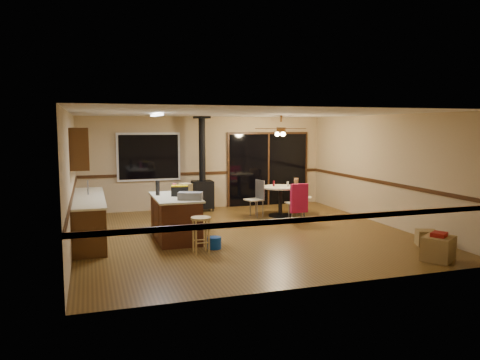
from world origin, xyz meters
name	(u,v)px	position (x,y,z in m)	size (l,w,h in m)	color
floor	(244,234)	(0.00, 0.00, 0.00)	(7.00, 7.00, 0.00)	brown
ceiling	(244,113)	(0.00, 0.00, 2.60)	(7.00, 7.00, 0.00)	silver
wall_back	(205,163)	(0.00, 3.50, 1.30)	(7.00, 7.00, 0.00)	tan
wall_front	(322,198)	(0.00, -3.50, 1.30)	(7.00, 7.00, 0.00)	tan
wall_left	(71,180)	(-3.50, 0.00, 1.30)	(7.00, 7.00, 0.00)	tan
wall_right	(384,170)	(3.50, 0.00, 1.30)	(7.00, 7.00, 0.00)	tan
chair_rail	(244,188)	(0.00, 0.00, 1.00)	(7.00, 7.00, 0.08)	#39200E
window	(149,157)	(-1.60, 3.45, 1.50)	(1.72, 0.10, 1.32)	black
sliding_door	(268,170)	(1.90, 3.45, 1.05)	(2.52, 0.10, 2.10)	black
lower_cabinets	(89,219)	(-3.20, 0.50, 0.43)	(0.60, 3.00, 0.86)	#502E14
countertop	(88,198)	(-3.20, 0.50, 0.88)	(0.64, 3.04, 0.04)	beige
upper_cabinets	(80,147)	(-3.33, 0.70, 1.90)	(0.35, 2.00, 0.80)	#502E14
kitchen_island	(175,218)	(-1.50, 0.00, 0.45)	(0.88, 1.68, 0.90)	#462011
wood_stove	(202,185)	(-0.20, 3.05, 0.73)	(0.55, 0.50, 2.52)	black
ceiling_fan	(281,131)	(1.54, 1.65, 2.21)	(0.24, 0.24, 0.55)	brown
fluorescent_strip	(157,115)	(-1.80, 0.30, 2.56)	(0.10, 1.20, 0.04)	white
toolbox_grey	(190,196)	(-1.29, -0.53, 0.97)	(0.47, 0.26, 0.15)	slate
toolbox_black	(180,191)	(-1.40, 0.02, 1.00)	(0.35, 0.19, 0.19)	black
toolbox_yellow_lid	(180,186)	(-1.40, 0.02, 1.11)	(0.33, 0.18, 0.03)	gold
box_on_island	(185,188)	(-1.18, 0.51, 1.00)	(0.21, 0.29, 0.20)	olive
bottle_dark	(158,188)	(-1.82, 0.24, 1.05)	(0.09, 0.09, 0.31)	black
bottle_pink	(174,189)	(-1.49, 0.15, 1.02)	(0.08, 0.08, 0.25)	#D84C8C
bottle_white	(158,189)	(-1.75, 0.63, 0.98)	(0.05, 0.05, 0.16)	white
bar_stool	(201,235)	(-1.25, -1.22, 0.34)	(0.37, 0.37, 0.67)	tan
blue_bucket	(214,243)	(-0.93, -0.97, 0.11)	(0.27, 0.27, 0.22)	#0D41B9
dining_table	(280,196)	(1.54, 1.65, 0.53)	(0.97, 0.97, 0.78)	black
glass_red	(274,183)	(1.39, 1.75, 0.85)	(0.05, 0.05, 0.15)	#590C14
glass_cream	(288,184)	(1.72, 1.60, 0.84)	(0.05, 0.05, 0.13)	beige
chair_left	(257,194)	(0.94, 1.77, 0.59)	(0.48, 0.48, 0.51)	tan
chair_near	(299,198)	(1.65, 0.77, 0.60)	(0.44, 0.47, 0.70)	tan
chair_right	(297,192)	(2.08, 1.78, 0.60)	(0.60, 0.58, 0.70)	tan
box_under_window	(178,207)	(-0.94, 2.76, 0.20)	(0.50, 0.40, 0.40)	olive
box_corner_a	(438,248)	(2.60, -2.93, 0.21)	(0.55, 0.46, 0.42)	olive
box_corner_b	(427,238)	(3.09, -2.03, 0.15)	(0.38, 0.32, 0.30)	olive
box_small_red	(439,234)	(2.60, -2.93, 0.46)	(0.28, 0.23, 0.07)	maroon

